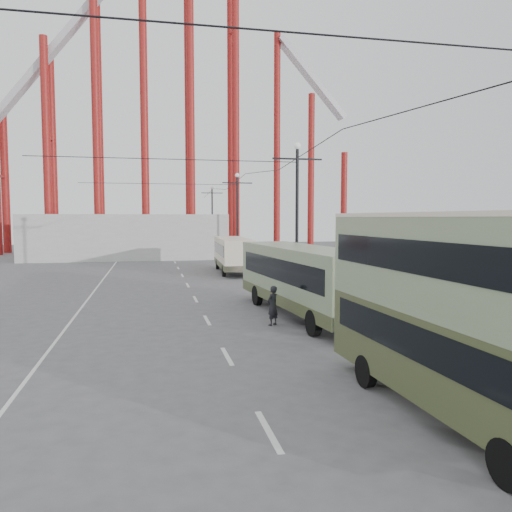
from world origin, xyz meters
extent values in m
plane|color=#525154|center=(0.00, 0.00, 0.00)|extent=(160.00, 160.00, 0.00)
cube|color=silver|center=(-1.00, 19.00, 0.01)|extent=(0.15, 82.00, 0.01)
cube|color=silver|center=(5.40, 20.00, 0.01)|extent=(0.12, 120.00, 0.01)
cube|color=silver|center=(-7.00, 20.00, 0.01)|extent=(0.12, 120.00, 0.01)
cylinder|color=black|center=(5.60, 18.00, 4.50)|extent=(0.20, 0.20, 9.00)
cylinder|color=black|center=(5.60, 18.00, 0.25)|extent=(0.44, 0.44, 0.50)
cube|color=black|center=(5.60, 18.00, 8.30)|extent=(3.20, 0.10, 0.10)
sphere|color=white|center=(5.60, 18.00, 9.10)|extent=(0.44, 0.44, 0.44)
cylinder|color=black|center=(5.60, 40.00, 4.50)|extent=(0.20, 0.20, 9.00)
cylinder|color=black|center=(5.60, 40.00, 0.25)|extent=(0.44, 0.44, 0.50)
cube|color=black|center=(5.60, 40.00, 8.30)|extent=(3.20, 0.10, 0.10)
sphere|color=white|center=(5.60, 40.00, 9.10)|extent=(0.44, 0.44, 0.44)
cylinder|color=black|center=(5.60, 62.00, 4.50)|extent=(0.20, 0.20, 9.00)
cylinder|color=black|center=(5.60, 62.00, 0.25)|extent=(0.44, 0.44, 0.50)
cube|color=black|center=(5.60, 62.00, 8.30)|extent=(3.20, 0.10, 0.10)
sphere|color=white|center=(5.60, 62.00, 9.10)|extent=(0.44, 0.44, 0.44)
cylinder|color=maroon|center=(-22.00, 59.00, 9.00)|extent=(1.00, 1.00, 18.00)
cylinder|color=maroon|center=(-16.00, 55.00, 13.50)|extent=(1.00, 1.00, 27.00)
cylinder|color=maroon|center=(-16.00, 59.00, 13.50)|extent=(1.00, 1.00, 27.00)
cylinder|color=maroon|center=(-10.00, 55.00, 18.00)|extent=(1.00, 1.00, 36.00)
cylinder|color=maroon|center=(-10.00, 59.00, 18.00)|extent=(1.00, 1.00, 36.00)
cylinder|color=maroon|center=(-4.00, 55.00, 22.50)|extent=(1.00, 1.00, 45.00)
cylinder|color=maroon|center=(-4.00, 59.00, 22.50)|extent=(1.00, 1.00, 45.00)
cylinder|color=maroon|center=(2.00, 55.00, 26.00)|extent=(1.00, 1.00, 52.00)
cylinder|color=maroon|center=(2.00, 59.00, 26.00)|extent=(1.00, 1.00, 52.00)
cylinder|color=maroon|center=(8.00, 55.00, 27.50)|extent=(1.00, 1.00, 55.00)
cylinder|color=maroon|center=(8.00, 59.00, 27.50)|extent=(1.00, 1.00, 55.00)
cube|color=#BCBBC0|center=(-10.00, 57.00, 32.50)|extent=(36.62, 2.20, 45.50)
cylinder|color=maroon|center=(14.00, 56.00, 15.00)|extent=(0.90, 0.90, 30.00)
cylinder|color=maroon|center=(19.00, 56.00, 11.00)|extent=(0.90, 0.90, 22.00)
cylinder|color=maroon|center=(24.00, 56.00, 7.00)|extent=(0.90, 0.90, 14.00)
cube|color=#BCBBC0|center=(19.00, 56.00, 24.00)|extent=(9.89, 2.00, 10.87)
cube|color=#ABABA6|center=(-6.00, 47.00, 2.50)|extent=(22.00, 10.00, 5.00)
cube|color=#3E4726|center=(3.37, -2.24, 1.47)|extent=(2.57, 8.96, 1.95)
cube|color=black|center=(3.37, -2.24, 1.87)|extent=(2.54, 7.19, 0.80)
cube|color=gray|center=(3.37, -2.24, 2.58)|extent=(2.59, 8.96, 0.27)
cube|color=gray|center=(3.37, -2.24, 3.69)|extent=(2.57, 8.96, 1.95)
cube|color=black|center=(3.37, -2.24, 3.78)|extent=(2.59, 8.43, 0.76)
cube|color=beige|center=(3.37, -2.24, 4.72)|extent=(2.59, 8.96, 0.11)
cylinder|color=black|center=(2.27, 0.20, 0.44)|extent=(0.28, 0.90, 0.89)
cylinder|color=black|center=(4.28, 0.28, 0.44)|extent=(0.28, 0.90, 0.89)
cylinder|color=black|center=(2.48, -5.12, 0.44)|extent=(0.28, 0.90, 0.89)
cube|color=gray|center=(3.56, 10.10, 1.84)|extent=(3.69, 11.75, 2.52)
cube|color=black|center=(3.56, 10.10, 2.26)|extent=(3.61, 10.50, 1.00)
cube|color=#3E4726|center=(3.56, 10.10, 0.84)|extent=(3.72, 11.76, 0.53)
cube|color=gray|center=(3.56, 10.10, 3.18)|extent=(3.71, 11.76, 0.17)
cylinder|color=black|center=(2.08, 13.23, 0.53)|extent=(0.39, 1.07, 1.05)
cylinder|color=black|center=(4.44, 13.45, 0.53)|extent=(0.39, 1.07, 1.05)
cylinder|color=black|center=(2.72, 6.32, 0.53)|extent=(0.39, 1.07, 1.05)
cylinder|color=black|center=(5.09, 6.54, 0.53)|extent=(0.39, 1.07, 1.05)
cube|color=beige|center=(3.36, 29.40, 1.64)|extent=(2.75, 9.48, 2.25)
cube|color=black|center=(3.36, 29.40, 2.02)|extent=(2.75, 8.36, 0.89)
cube|color=#3E4726|center=(3.36, 29.40, 0.75)|extent=(2.78, 9.48, 0.47)
cube|color=beige|center=(3.36, 29.40, 2.84)|extent=(2.77, 9.48, 0.15)
cylinder|color=black|center=(2.40, 31.89, 0.47)|extent=(0.30, 0.95, 0.94)
cylinder|color=black|center=(4.52, 31.79, 0.47)|extent=(0.30, 0.95, 0.94)
cylinder|color=black|center=(2.17, 26.63, 0.47)|extent=(0.30, 0.95, 0.94)
cylinder|color=black|center=(4.29, 26.54, 0.47)|extent=(0.30, 0.95, 0.94)
imported|color=black|center=(1.65, 8.38, 0.86)|extent=(0.75, 0.72, 1.72)
camera|label=1|loc=(-3.45, -12.26, 4.65)|focal=35.00mm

